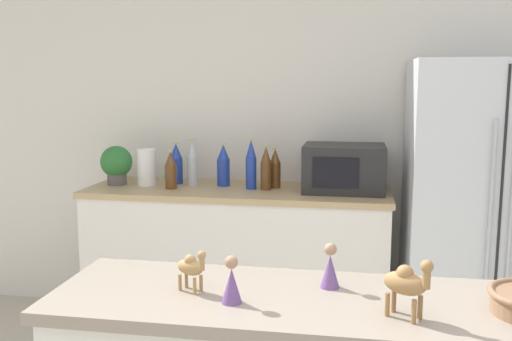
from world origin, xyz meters
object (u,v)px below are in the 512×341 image
at_px(back_bottle_2, 171,170).
at_px(back_bottle_3, 223,166).
at_px(paper_towel_roll, 147,167).
at_px(camel_figurine_second, 191,266).
at_px(potted_plant, 116,164).
at_px(back_bottle_0, 275,169).
at_px(back_bottle_5, 176,164).
at_px(wise_man_figurine_crimson, 330,268).
at_px(back_bottle_1, 192,163).
at_px(back_bottle_6, 251,165).
at_px(back_bottle_4, 266,168).
at_px(refrigerator, 484,212).
at_px(camel_figurine, 407,282).
at_px(wise_man_figurine_purple, 232,283).
at_px(microwave, 344,168).

height_order(back_bottle_2, back_bottle_3, back_bottle_3).
xyz_separation_m(paper_towel_roll, camel_figurine_second, (0.85, -1.92, 0.03)).
bearing_deg(potted_plant, paper_towel_roll, 2.10).
bearing_deg(back_bottle_0, back_bottle_3, 178.65).
xyz_separation_m(back_bottle_0, back_bottle_5, (-0.65, 0.04, 0.01)).
xyz_separation_m(back_bottle_2, wise_man_figurine_crimson, (1.05, -1.74, 0.02)).
bearing_deg(camel_figurine_second, back_bottle_3, 100.56).
height_order(potted_plant, back_bottle_0, back_bottle_0).
xyz_separation_m(paper_towel_roll, back_bottle_3, (0.48, 0.07, 0.01)).
height_order(back_bottle_1, back_bottle_5, back_bottle_1).
bearing_deg(back_bottle_2, back_bottle_6, 9.00).
xyz_separation_m(back_bottle_3, back_bottle_4, (0.28, -0.08, 0.00)).
relative_size(back_bottle_1, back_bottle_2, 1.22).
xyz_separation_m(refrigerator, back_bottle_1, (-1.74, 0.13, 0.22)).
bearing_deg(paper_towel_roll, refrigerator, -1.99).
xyz_separation_m(potted_plant, back_bottle_0, (1.01, 0.06, -0.02)).
height_order(camel_figurine, wise_man_figurine_crimson, camel_figurine).
xyz_separation_m(back_bottle_3, wise_man_figurine_crimson, (0.75, -1.89, 0.00)).
bearing_deg(refrigerator, wise_man_figurine_purple, -118.59).
height_order(back_bottle_2, camel_figurine_second, back_bottle_2).
height_order(potted_plant, camel_figurine_second, potted_plant).
bearing_deg(back_bottle_6, paper_towel_roll, 179.14).
bearing_deg(camel_figurine_second, back_bottle_1, 106.08).
relative_size(back_bottle_0, wise_man_figurine_crimson, 1.92).
xyz_separation_m(potted_plant, back_bottle_2, (0.39, -0.08, -0.02)).
bearing_deg(back_bottle_4, refrigerator, -2.36).
height_order(microwave, back_bottle_0, microwave).
relative_size(potted_plant, camel_figurine_second, 2.00).
bearing_deg(wise_man_figurine_purple, camel_figurine_second, 153.97).
bearing_deg(back_bottle_6, refrigerator, -2.55).
xyz_separation_m(potted_plant, back_bottle_1, (0.48, 0.06, 0.00)).
distance_m(back_bottle_0, back_bottle_4, 0.09).
bearing_deg(back_bottle_0, back_bottle_5, 176.82).
xyz_separation_m(potted_plant, back_bottle_5, (0.36, 0.10, -0.01)).
bearing_deg(refrigerator, camel_figurine, -107.15).
xyz_separation_m(back_bottle_1, wise_man_figurine_crimson, (0.95, -1.88, -0.01)).
xyz_separation_m(camel_figurine, camel_figurine_second, (-0.57, 0.09, -0.02)).
relative_size(back_bottle_2, camel_figurine_second, 1.92).
bearing_deg(camel_figurine, wise_man_figurine_purple, 176.97).
xyz_separation_m(refrigerator, paper_towel_roll, (-2.03, 0.07, 0.20)).
height_order(back_bottle_5, wise_man_figurine_crimson, back_bottle_5).
xyz_separation_m(microwave, back_bottle_3, (-0.75, 0.05, -0.01)).
relative_size(microwave, wise_man_figurine_crimson, 3.68).
xyz_separation_m(paper_towel_roll, back_bottle_5, (0.17, 0.09, 0.01)).
distance_m(camel_figurine, wise_man_figurine_purple, 0.45).
bearing_deg(back_bottle_6, camel_figurine, -69.36).
distance_m(refrigerator, back_bottle_3, 1.56).
bearing_deg(camel_figurine_second, camel_figurine, -8.54).
bearing_deg(camel_figurine_second, wise_man_figurine_crimson, 14.28).
distance_m(back_bottle_2, camel_figurine, 2.29).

